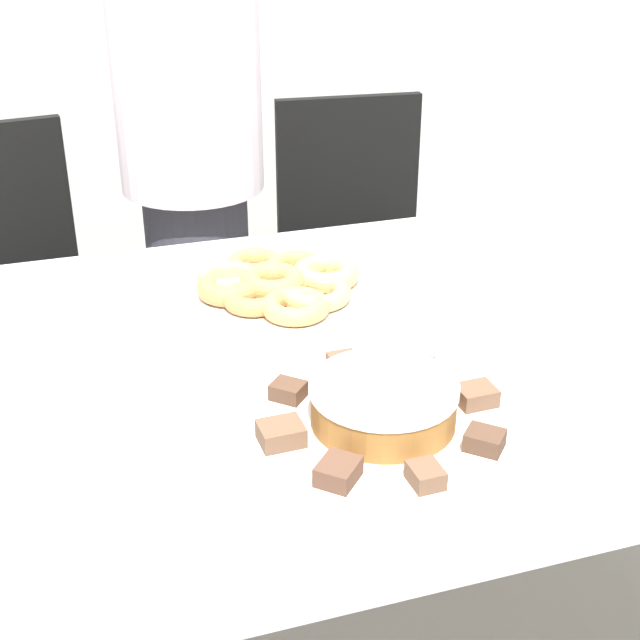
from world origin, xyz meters
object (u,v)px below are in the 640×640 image
Objects in this scene: plate_donuts at (273,294)px; frosted_cake at (382,403)px; office_chair_right at (360,281)px; plate_cake at (381,425)px; person_standing at (192,164)px; office_chair_left at (14,327)px.

frosted_cake is (0.03, -0.45, 0.04)m from plate_donuts.
plate_cake is at bearing -103.56° from office_chair_right.
person_standing is 1.05m from frosted_cake.
office_chair_left reaches higher than frosted_cake.
office_chair_left is 0.90m from office_chair_right.
person_standing is 0.61m from office_chair_left.
plate_cake and plate_donuts have the same top height.
plate_donuts is at bearing 94.33° from frosted_cake.
person_standing is 0.61m from office_chair_right.
person_standing is at bearing -164.38° from office_chair_right.
plate_cake is at bearing 0.00° from frosted_cake.
office_chair_right is 1.24m from frosted_cake.
person_standing is 7.72× the size of frosted_cake.
office_chair_left is 1.29m from frosted_cake.
plate_cake is at bearing -72.76° from office_chair_left.
frosted_cake is (0.07, -1.04, -0.04)m from person_standing.
person_standing reaches higher than office_chair_left.
office_chair_left reaches higher than plate_donuts.
office_chair_left is 2.39× the size of plate_cake.
frosted_cake is at bearing -86.27° from person_standing.
plate_cake is 0.04m from frosted_cake.
plate_cake is 0.98× the size of plate_donuts.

